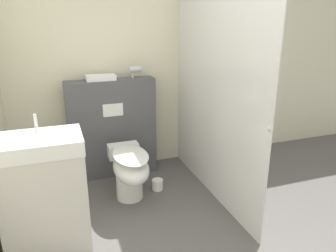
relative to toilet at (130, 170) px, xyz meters
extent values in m
cube|color=beige|center=(0.38, 0.86, 0.92)|extent=(8.00, 0.06, 2.50)
cube|color=#4C4C51|center=(-0.04, 0.65, 0.23)|extent=(0.98, 0.21, 1.13)
cube|color=white|center=(-0.04, 0.54, 0.48)|extent=(0.22, 0.01, 0.14)
cube|color=silver|center=(0.84, -0.11, 0.70)|extent=(0.01, 1.87, 2.08)
sphere|color=#B2B2B7|center=(0.84, -1.01, 0.66)|extent=(0.04, 0.04, 0.04)
cylinder|color=white|center=(0.00, 0.05, -0.16)|extent=(0.27, 0.27, 0.36)
ellipsoid|color=white|center=(0.00, -0.06, 0.05)|extent=(0.34, 0.58, 0.26)
ellipsoid|color=white|center=(0.00, -0.06, 0.19)|extent=(0.33, 0.57, 0.02)
cube|color=white|center=(0.00, 0.28, 0.10)|extent=(0.32, 0.15, 0.14)
cube|color=beige|center=(-0.78, -0.46, 0.08)|extent=(0.63, 0.43, 0.83)
cube|color=white|center=(-0.78, -0.46, 0.55)|extent=(0.64, 0.44, 0.12)
cylinder|color=silver|center=(-0.78, -0.34, 0.68)|extent=(0.02, 0.02, 0.14)
cylinder|color=#B7B7BC|center=(0.25, 0.67, 0.89)|extent=(0.13, 0.07, 0.07)
cone|color=#B7B7BC|center=(0.33, 0.67, 0.89)|extent=(0.03, 0.06, 0.06)
cylinder|color=#B7B7BC|center=(0.22, 0.67, 0.84)|extent=(0.03, 0.03, 0.09)
cube|color=white|center=(-0.13, 0.66, 0.82)|extent=(0.31, 0.17, 0.05)
cylinder|color=white|center=(0.32, 0.10, -0.28)|extent=(0.12, 0.12, 0.12)
camera|label=1|loc=(-0.62, -2.90, 1.46)|focal=35.00mm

